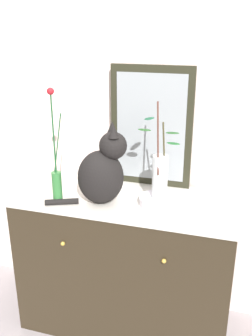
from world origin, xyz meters
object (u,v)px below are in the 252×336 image
sideboard (126,263)px  vase_glass_clear (160,174)px  mirror_leaning (151,128)px  bowl_porcelain (159,201)px  cat_sitting (103,171)px  vase_slim_green (57,177)px

sideboard → vase_glass_clear: 0.65m
mirror_leaning → bowl_porcelain: (0.12, -0.27, -0.33)m
sideboard → vase_glass_clear: vase_glass_clear is taller
mirror_leaning → vase_glass_clear: size_ratio=1.38×
cat_sitting → vase_slim_green: vase_slim_green is taller
vase_slim_green → vase_glass_clear: 0.55m
bowl_porcelain → vase_glass_clear: bearing=-106.6°
cat_sitting → vase_slim_green: 0.25m
bowl_porcelain → vase_glass_clear: 0.16m
sideboard → mirror_leaning: size_ratio=1.78×
sideboard → mirror_leaning: mirror_leaning is taller
cat_sitting → mirror_leaning: bearing=60.7°
mirror_leaning → vase_slim_green: bearing=-136.6°
cat_sitting → bowl_porcelain: (0.30, 0.06, -0.16)m
sideboard → vase_glass_clear: size_ratio=2.46×
cat_sitting → vase_slim_green: (-0.24, -0.07, -0.04)m
mirror_leaning → sideboard: bearing=-109.3°
bowl_porcelain → sideboard: bearing=169.7°
cat_sitting → vase_glass_clear: size_ratio=0.87×
sideboard → cat_sitting: (-0.10, -0.09, 0.63)m
sideboard → bowl_porcelain: bowl_porcelain is taller
mirror_leaning → vase_slim_green: 0.62m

